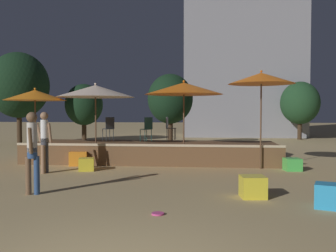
{
  "coord_description": "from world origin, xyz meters",
  "views": [
    {
      "loc": [
        1.13,
        -4.0,
        1.89
      ],
      "look_at": [
        0.0,
        6.82,
        1.46
      ],
      "focal_mm": 40.0,
      "sensor_mm": 36.0,
      "label": 1
    }
  ],
  "objects_px": {
    "cube_seat_0": "(253,187)",
    "bistro_chair_2": "(169,126)",
    "person_0": "(45,139)",
    "patio_umbrella_0": "(261,79)",
    "background_tree_1": "(84,105)",
    "cube_seat_3": "(86,164)",
    "frisbee_disc": "(158,214)",
    "background_tree_0": "(170,99)",
    "patio_umbrella_2": "(95,91)",
    "bistro_chair_0": "(109,126)",
    "person_2": "(32,148)",
    "cube_seat_4": "(292,164)",
    "patio_umbrella_3": "(184,89)",
    "background_tree_3": "(19,85)",
    "background_tree_2": "(300,103)",
    "cube_seat_1": "(328,196)",
    "patio_umbrella_1": "(35,95)",
    "cube_seat_2": "(79,158)",
    "bistro_chair_1": "(147,127)"
  },
  "relations": [
    {
      "from": "cube_seat_0",
      "to": "bistro_chair_2",
      "type": "distance_m",
      "value": 6.99
    },
    {
      "from": "person_0",
      "to": "bistro_chair_2",
      "type": "bearing_deg",
      "value": 144.29
    },
    {
      "from": "patio_umbrella_0",
      "to": "background_tree_1",
      "type": "distance_m",
      "value": 13.51
    },
    {
      "from": "cube_seat_3",
      "to": "frisbee_disc",
      "type": "distance_m",
      "value": 5.64
    },
    {
      "from": "background_tree_0",
      "to": "cube_seat_0",
      "type": "bearing_deg",
      "value": -75.71
    },
    {
      "from": "patio_umbrella_2",
      "to": "bistro_chair_0",
      "type": "xyz_separation_m",
      "value": [
        0.22,
        0.98,
        -1.29
      ]
    },
    {
      "from": "patio_umbrella_2",
      "to": "person_2",
      "type": "bearing_deg",
      "value": -89.98
    },
    {
      "from": "cube_seat_3",
      "to": "cube_seat_4",
      "type": "relative_size",
      "value": 1.06
    },
    {
      "from": "patio_umbrella_3",
      "to": "background_tree_3",
      "type": "height_order",
      "value": "background_tree_3"
    },
    {
      "from": "patio_umbrella_0",
      "to": "background_tree_3",
      "type": "distance_m",
      "value": 14.64
    },
    {
      "from": "patio_umbrella_3",
      "to": "bistro_chair_2",
      "type": "distance_m",
      "value": 2.33
    },
    {
      "from": "background_tree_2",
      "to": "frisbee_disc",
      "type": "bearing_deg",
      "value": -110.3
    },
    {
      "from": "cube_seat_1",
      "to": "frisbee_disc",
      "type": "height_order",
      "value": "cube_seat_1"
    },
    {
      "from": "person_0",
      "to": "bistro_chair_0",
      "type": "xyz_separation_m",
      "value": [
        1.22,
        2.98,
        0.27
      ]
    },
    {
      "from": "cube_seat_0",
      "to": "person_2",
      "type": "xyz_separation_m",
      "value": [
        -4.94,
        -0.21,
        0.81
      ]
    },
    {
      "from": "patio_umbrella_1",
      "to": "background_tree_3",
      "type": "xyz_separation_m",
      "value": [
        -4.47,
        7.35,
        0.9
      ]
    },
    {
      "from": "cube_seat_4",
      "to": "cube_seat_3",
      "type": "bearing_deg",
      "value": -173.87
    },
    {
      "from": "cube_seat_2",
      "to": "bistro_chair_0",
      "type": "relative_size",
      "value": 0.77
    },
    {
      "from": "cube_seat_2",
      "to": "bistro_chair_2",
      "type": "bearing_deg",
      "value": 34.92
    },
    {
      "from": "person_2",
      "to": "background_tree_3",
      "type": "distance_m",
      "value": 14.12
    },
    {
      "from": "patio_umbrella_3",
      "to": "cube_seat_2",
      "type": "distance_m",
      "value": 4.4
    },
    {
      "from": "cube_seat_3",
      "to": "cube_seat_4",
      "type": "bearing_deg",
      "value": 6.13
    },
    {
      "from": "cube_seat_3",
      "to": "background_tree_0",
      "type": "bearing_deg",
      "value": 77.48
    },
    {
      "from": "patio_umbrella_3",
      "to": "cube_seat_2",
      "type": "bearing_deg",
      "value": -175.18
    },
    {
      "from": "cube_seat_3",
      "to": "bistro_chair_0",
      "type": "bearing_deg",
      "value": 87.43
    },
    {
      "from": "bistro_chair_2",
      "to": "background_tree_2",
      "type": "bearing_deg",
      "value": -30.6
    },
    {
      "from": "cube_seat_0",
      "to": "cube_seat_4",
      "type": "xyz_separation_m",
      "value": [
        1.72,
        3.95,
        -0.04
      ]
    },
    {
      "from": "cube_seat_4",
      "to": "bistro_chair_0",
      "type": "height_order",
      "value": "bistro_chair_0"
    },
    {
      "from": "frisbee_disc",
      "to": "background_tree_1",
      "type": "distance_m",
      "value": 17.08
    },
    {
      "from": "bistro_chair_2",
      "to": "background_tree_1",
      "type": "distance_m",
      "value": 9.72
    },
    {
      "from": "person_0",
      "to": "bistro_chair_1",
      "type": "relative_size",
      "value": 2.08
    },
    {
      "from": "person_2",
      "to": "background_tree_2",
      "type": "distance_m",
      "value": 20.53
    },
    {
      "from": "bistro_chair_0",
      "to": "background_tree_2",
      "type": "distance_m",
      "value": 15.57
    },
    {
      "from": "patio_umbrella_0",
      "to": "background_tree_1",
      "type": "bearing_deg",
      "value": 133.38
    },
    {
      "from": "patio_umbrella_2",
      "to": "background_tree_2",
      "type": "height_order",
      "value": "background_tree_2"
    },
    {
      "from": "person_0",
      "to": "cube_seat_1",
      "type": "bearing_deg",
      "value": 71.49
    },
    {
      "from": "patio_umbrella_0",
      "to": "person_2",
      "type": "relative_size",
      "value": 1.72
    },
    {
      "from": "patio_umbrella_2",
      "to": "background_tree_1",
      "type": "xyz_separation_m",
      "value": [
        -3.58,
        9.36,
        -0.31
      ]
    },
    {
      "from": "cube_seat_1",
      "to": "background_tree_1",
      "type": "bearing_deg",
      "value": 123.76
    },
    {
      "from": "patio_umbrella_0",
      "to": "cube_seat_4",
      "type": "xyz_separation_m",
      "value": [
        0.96,
        -0.26,
        -2.76
      ]
    },
    {
      "from": "patio_umbrella_3",
      "to": "background_tree_0",
      "type": "distance_m",
      "value": 7.04
    },
    {
      "from": "cube_seat_1",
      "to": "frisbee_disc",
      "type": "relative_size",
      "value": 2.59
    },
    {
      "from": "cube_seat_0",
      "to": "bistro_chair_2",
      "type": "height_order",
      "value": "bistro_chair_2"
    },
    {
      "from": "cube_seat_0",
      "to": "frisbee_disc",
      "type": "xyz_separation_m",
      "value": [
        -1.89,
        -1.56,
        -0.22
      ]
    },
    {
      "from": "cube_seat_2",
      "to": "frisbee_disc",
      "type": "height_order",
      "value": "cube_seat_2"
    },
    {
      "from": "patio_umbrella_3",
      "to": "patio_umbrella_1",
      "type": "bearing_deg",
      "value": -179.59
    },
    {
      "from": "person_0",
      "to": "background_tree_2",
      "type": "bearing_deg",
      "value": 149.81
    },
    {
      "from": "cube_seat_1",
      "to": "cube_seat_4",
      "type": "relative_size",
      "value": 1.09
    },
    {
      "from": "patio_umbrella_1",
      "to": "bistro_chair_0",
      "type": "height_order",
      "value": "patio_umbrella_1"
    },
    {
      "from": "person_0",
      "to": "frisbee_disc",
      "type": "xyz_separation_m",
      "value": [
        4.05,
        -4.21,
        -1.03
      ]
    }
  ]
}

